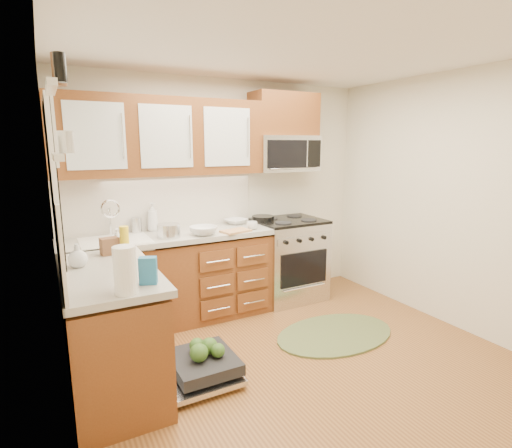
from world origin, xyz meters
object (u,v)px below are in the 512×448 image
microwave (284,154)px  cup (252,225)px  paper_towel_roll (125,270)px  dishwasher (199,368)px  bowl_b (203,231)px  bowl_a (236,221)px  upper_cabinets (162,137)px  skillet (263,218)px  range (288,259)px  stock_pot (169,231)px  rug (335,334)px  sink (116,253)px  cutting_board (236,231)px

microwave → cup: (-0.58, -0.30, -0.73)m
paper_towel_roll → cup: size_ratio=2.68×
dishwasher → bowl_b: 1.35m
dishwasher → bowl_a: 1.82m
upper_cabinets → skillet: bearing=-1.4°
bowl_a → skillet: bearing=-9.3°
dishwasher → skillet: size_ratio=2.75×
range → microwave: (0.00, 0.12, 1.23)m
skillet → stock_pot: stock_pot is taller
dishwasher → rug: bearing=3.8°
sink → stock_pot: bearing=-13.8°
sink → rug: (1.81, -1.03, -0.79)m
upper_cabinets → cutting_board: (0.62, -0.35, -0.94)m
bowl_a → bowl_b: 0.63m
paper_towel_roll → bowl_a: 2.20m
range → skillet: skillet is taller
upper_cabinets → paper_towel_roll: upper_cabinets is taller
upper_cabinets → cup: upper_cabinets is taller
rug → stock_pot: stock_pot is taller
microwave → cutting_board: microwave is taller
rug → cutting_board: 1.40m
stock_pot → cutting_board: (0.67, -0.08, -0.06)m
microwave → cutting_board: 1.14m
sink → skillet: 1.66m
rug → skillet: bearing=97.8°
range → rug: range is taller
rug → stock_pot: size_ratio=5.55×
rug → cup: size_ratio=11.21×
microwave → cup: size_ratio=7.00×
range → cup: (-0.58, -0.18, 0.49)m
dishwasher → bowl_a: bowl_a is taller
dishwasher → cup: cup is taller
sink → cup: 1.38m
sink → bowl_a: (1.33, 0.18, 0.15)m
upper_cabinets → microwave: bearing=-1.0°
paper_towel_roll → bowl_b: 1.60m
range → skillet: 0.58m
cutting_board → paper_towel_roll: 1.81m
microwave → rug: bearing=-96.0°
microwave → paper_towel_roll: 2.69m
sink → dishwasher: size_ratio=0.89×
bowl_b → stock_pot: bearing=171.1°
cup → dishwasher: bearing=-135.4°
sink → bowl_b: size_ratio=2.27×
sink → skillet: size_ratio=2.44×
rug → upper_cabinets: bearing=137.4°
paper_towel_roll → cutting_board: bearing=43.5°
dishwasher → cutting_board: 1.46m
upper_cabinets → cup: size_ratio=18.87×
cup → sink: bearing=172.8°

